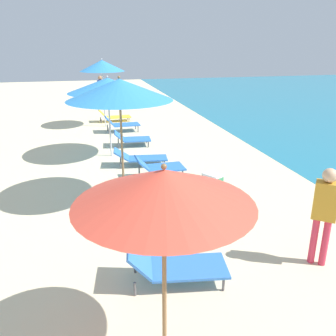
{
  "coord_description": "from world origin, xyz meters",
  "views": [
    {
      "loc": [
        -1.55,
        4.72,
        3.47
      ],
      "look_at": [
        0.19,
        12.0,
        0.81
      ],
      "focal_mm": 38.05,
      "sensor_mm": 36.0,
      "label": 1
    }
  ],
  "objects": [
    {
      "name": "umbrella_third",
      "position": [
        -0.84,
        7.86,
        2.12
      ],
      "size": [
        1.84,
        1.84,
        2.37
      ],
      "color": "olive",
      "rests_on": "ground"
    },
    {
      "name": "lounger_third_shoreside",
      "position": [
        -0.39,
        9.14,
        0.3
      ],
      "size": [
        1.58,
        0.87,
        0.64
      ],
      "rotation": [
        0.0,
        0.0,
        -0.15
      ],
      "color": "blue",
      "rests_on": "ground"
    },
    {
      "name": "umbrella_fourth",
      "position": [
        -0.78,
        12.29,
        2.52
      ],
      "size": [
        2.26,
        2.26,
        2.81
      ],
      "color": "olive",
      "rests_on": "ground"
    },
    {
      "name": "lounger_fourth_shoreside",
      "position": [
        0.31,
        13.5,
        0.32
      ],
      "size": [
        1.31,
        0.73,
        0.6
      ],
      "rotation": [
        0.0,
        0.0,
        0.03
      ],
      "color": "blue",
      "rests_on": "ground"
    },
    {
      "name": "lounger_fourth_inland",
      "position": [
        -0.22,
        11.34,
        0.28
      ],
      "size": [
        1.58,
        0.84,
        0.57
      ],
      "rotation": [
        0.0,
        0.0,
        -0.12
      ],
      "color": "blue",
      "rests_on": "ground"
    },
    {
      "name": "umbrella_fifth",
      "position": [
        -0.77,
        15.78,
        2.23
      ],
      "size": [
        2.43,
        2.43,
        2.51
      ],
      "color": "silver",
      "rests_on": "ground"
    },
    {
      "name": "lounger_fifth_shoreside",
      "position": [
        0.03,
        16.8,
        0.27
      ],
      "size": [
        1.31,
        0.77,
        0.53
      ],
      "rotation": [
        0.0,
        0.0,
        -0.07
      ],
      "color": "blue",
      "rests_on": "ground"
    },
    {
      "name": "lounger_fifth_inland",
      "position": [
        -0.03,
        14.63,
        0.25
      ],
      "size": [
        1.62,
        0.77,
        0.51
      ],
      "rotation": [
        0.0,
        0.0,
        -0.13
      ],
      "color": "blue",
      "rests_on": "ground"
    },
    {
      "name": "umbrella_farthest",
      "position": [
        -0.66,
        20.1,
        2.54
      ],
      "size": [
        1.85,
        1.85,
        2.83
      ],
      "color": "silver",
      "rests_on": "ground"
    },
    {
      "name": "lounger_farthest_shoreside",
      "position": [
        -0.22,
        21.03,
        0.26
      ],
      "size": [
        1.47,
        0.62,
        0.59
      ],
      "rotation": [
        0.0,
        0.0,
        0.04
      ],
      "color": "yellow",
      "rests_on": "ground"
    },
    {
      "name": "lounger_farthest_inland",
      "position": [
        -0.08,
        18.98,
        0.33
      ],
      "size": [
        1.4,
        0.71,
        0.65
      ],
      "rotation": [
        0.0,
        0.0,
        0.03
      ],
      "color": "blue",
      "rests_on": "ground"
    },
    {
      "name": "person_walking_near",
      "position": [
        -0.53,
        24.9,
        1.06
      ],
      "size": [
        0.36,
        0.42,
        1.73
      ],
      "rotation": [
        0.0,
        0.0,
        5.81
      ],
      "color": "#262628",
      "rests_on": "ground"
    },
    {
      "name": "person_walking_mid",
      "position": [
        2.02,
        9.05,
        1.01
      ],
      "size": [
        0.42,
        0.4,
        1.67
      ],
      "rotation": [
        0.0,
        0.0,
        0.9
      ],
      "color": "#D8334C",
      "rests_on": "ground"
    },
    {
      "name": "cooler_box",
      "position": [
        1.47,
        12.53,
        0.18
      ],
      "size": [
        0.5,
        0.56,
        0.37
      ],
      "color": "#338C59",
      "rests_on": "ground"
    }
  ]
}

